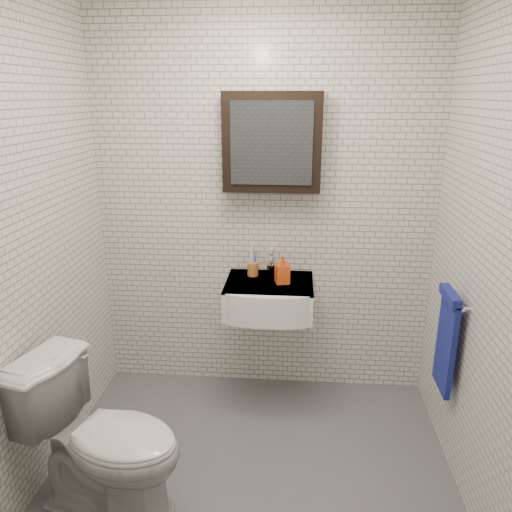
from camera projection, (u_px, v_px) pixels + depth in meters
The scene contains 9 objects.
ground at pixel (250, 479), 2.69m from camera, with size 2.20×2.00×0.01m, color #53555B.
room_shell at pixel (249, 215), 2.23m from camera, with size 2.22×2.02×2.51m.
washbasin at pixel (269, 298), 3.14m from camera, with size 0.55×0.50×0.20m.
faucet at pixel (271, 264), 3.28m from camera, with size 0.06×0.20×0.15m.
mirror_cabinet at pixel (272, 143), 3.03m from camera, with size 0.60×0.15×0.60m.
towel_rail at pixel (447, 337), 2.71m from camera, with size 0.09×0.30×0.58m.
toothbrush_cup at pixel (253, 268), 3.25m from camera, with size 0.09×0.09×0.19m.
soap_bottle at pixel (282, 269), 3.11m from camera, with size 0.08×0.09×0.18m, color orange.
toilet at pixel (105, 439), 2.40m from camera, with size 0.45×0.78×0.80m, color silver.
Camera 1 is at (0.22, -2.17, 1.98)m, focal length 35.00 mm.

